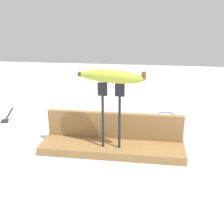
{
  "coord_description": "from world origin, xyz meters",
  "views": [
    {
      "loc": [
        0.1,
        -0.71,
        0.38
      ],
      "look_at": [
        0.0,
        0.0,
        0.12
      ],
      "focal_mm": 43.59,
      "sensor_mm": 36.0,
      "label": 1
    }
  ],
  "objects_px": {
    "fork_stand_center": "(111,110)",
    "wire_coil": "(166,115)",
    "fork_fallen_near": "(7,117)",
    "banana_raised_center": "(111,76)"
  },
  "relations": [
    {
      "from": "fork_stand_center",
      "to": "wire_coil",
      "type": "bearing_deg",
      "value": 64.14
    },
    {
      "from": "fork_stand_center",
      "to": "fork_fallen_near",
      "type": "height_order",
      "value": "fork_stand_center"
    },
    {
      "from": "fork_stand_center",
      "to": "fork_fallen_near",
      "type": "distance_m",
      "value": 0.53
    },
    {
      "from": "fork_stand_center",
      "to": "banana_raised_center",
      "type": "bearing_deg",
      "value": 167.6
    },
    {
      "from": "banana_raised_center",
      "to": "fork_fallen_near",
      "type": "height_order",
      "value": "banana_raised_center"
    },
    {
      "from": "fork_fallen_near",
      "to": "wire_coil",
      "type": "height_order",
      "value": "fork_fallen_near"
    },
    {
      "from": "fork_fallen_near",
      "to": "wire_coil",
      "type": "bearing_deg",
      "value": 10.51
    },
    {
      "from": "fork_stand_center",
      "to": "banana_raised_center",
      "type": "height_order",
      "value": "banana_raised_center"
    },
    {
      "from": "fork_fallen_near",
      "to": "banana_raised_center",
      "type": "bearing_deg",
      "value": -28.01
    },
    {
      "from": "banana_raised_center",
      "to": "fork_fallen_near",
      "type": "relative_size",
      "value": 1.1
    }
  ]
}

